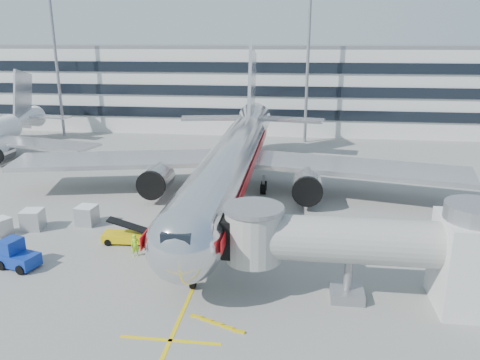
# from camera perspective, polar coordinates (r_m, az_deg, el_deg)

# --- Properties ---
(ground) EXTENTS (180.00, 180.00, 0.00)m
(ground) POSITION_cam_1_polar(r_m,az_deg,el_deg) (40.63, -3.23, -7.43)
(ground) COLOR gray
(ground) RESTS_ON ground
(lead_in_line) EXTENTS (0.25, 70.00, 0.01)m
(lead_in_line) POSITION_cam_1_polar(r_m,az_deg,el_deg) (49.79, -1.16, -2.75)
(lead_in_line) COLOR yellow
(lead_in_line) RESTS_ON ground
(stop_bar) EXTENTS (6.00, 0.25, 0.01)m
(stop_bar) POSITION_cam_1_polar(r_m,az_deg,el_deg) (28.75, -8.50, -18.78)
(stop_bar) COLOR yellow
(stop_bar) RESTS_ON ground
(main_jet) EXTENTS (50.95, 48.70, 16.06)m
(main_jet) POSITION_cam_1_polar(r_m,az_deg,el_deg) (50.19, -0.91, 2.46)
(main_jet) COLOR silver
(main_jet) RESTS_ON ground
(jet_bridge) EXTENTS (17.80, 4.50, 7.00)m
(jet_bridge) POSITION_cam_1_polar(r_m,az_deg,el_deg) (31.60, 16.34, -7.78)
(jet_bridge) COLOR silver
(jet_bridge) RESTS_ON ground
(terminal) EXTENTS (150.00, 24.25, 15.60)m
(terminal) POSITION_cam_1_polar(r_m,az_deg,el_deg) (95.03, 3.08, 11.40)
(terminal) COLOR silver
(terminal) RESTS_ON ground
(light_mast_west) EXTENTS (2.40, 1.20, 25.45)m
(light_mast_west) POSITION_cam_1_polar(r_m,az_deg,el_deg) (88.93, -21.62, 14.50)
(light_mast_west) COLOR gray
(light_mast_west) RESTS_ON ground
(light_mast_centre) EXTENTS (2.40, 1.20, 25.45)m
(light_mast_centre) POSITION_cam_1_polar(r_m,az_deg,el_deg) (78.45, 8.32, 15.31)
(light_mast_centre) COLOR gray
(light_mast_centre) RESTS_ON ground
(belt_loader) EXTENTS (4.62, 1.85, 2.19)m
(belt_loader) POSITION_cam_1_polar(r_m,az_deg,el_deg) (41.08, -13.41, -6.66)
(belt_loader) COLOR #D9B809
(belt_loader) RESTS_ON ground
(baggage_tug) EXTENTS (3.31, 2.54, 2.22)m
(baggage_tug) POSITION_cam_1_polar(r_m,az_deg,el_deg) (39.62, -25.59, -8.28)
(baggage_tug) COLOR navy
(baggage_tug) RESTS_ON ground
(cargo_container_left) EXTENTS (1.83, 1.83, 1.81)m
(cargo_container_left) POSITION_cam_1_polar(r_m,az_deg,el_deg) (45.99, -18.16, -4.11)
(cargo_container_left) COLOR #A6A8AD
(cargo_container_left) RESTS_ON ground
(cargo_container_right) EXTENTS (1.90, 1.90, 1.53)m
(cargo_container_right) POSITION_cam_1_polar(r_m,az_deg,el_deg) (46.63, -27.11, -5.06)
(cargo_container_right) COLOR #A6A8AD
(cargo_container_right) RESTS_ON ground
(cargo_container_front) EXTENTS (1.94, 1.94, 1.85)m
(cargo_container_front) POSITION_cam_1_polar(r_m,az_deg,el_deg) (46.65, -23.94, -4.42)
(cargo_container_front) COLOR #A6A8AD
(cargo_container_front) RESTS_ON ground
(ramp_worker) EXTENTS (0.81, 0.72, 1.86)m
(ramp_worker) POSITION_cam_1_polar(r_m,az_deg,el_deg) (38.43, -12.65, -7.79)
(ramp_worker) COLOR #9AE718
(ramp_worker) RESTS_ON ground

